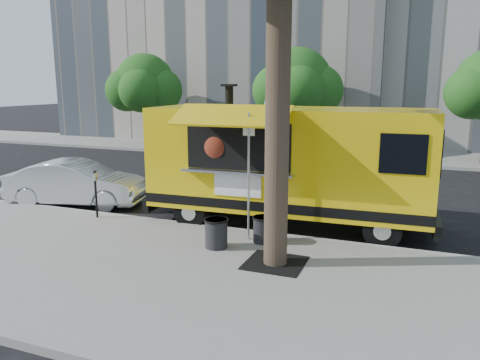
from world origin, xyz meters
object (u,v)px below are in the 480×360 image
(far_tree_b, at_px, (297,83))
(sedan, at_px, (77,183))
(trash_bin_right, at_px, (263,229))
(far_tree_a, at_px, (145,84))
(parking_meter, at_px, (96,188))
(sign_post, at_px, (249,169))
(trash_bin_left, at_px, (216,232))
(food_truck, at_px, (287,162))

(far_tree_b, bearing_deg, sedan, -106.66)
(trash_bin_right, bearing_deg, sedan, 166.34)
(far_tree_a, height_order, parking_meter, far_tree_a)
(far_tree_a, distance_m, sign_post, 18.14)
(trash_bin_left, relative_size, trash_bin_right, 1.08)
(far_tree_b, bearing_deg, trash_bin_right, -78.38)
(sign_post, xyz_separation_m, trash_bin_left, (-0.48, -0.81, -1.35))
(far_tree_b, distance_m, parking_meter, 14.48)
(sedan, distance_m, trash_bin_right, 6.95)
(food_truck, bearing_deg, far_tree_b, 100.99)
(trash_bin_left, xyz_separation_m, trash_bin_right, (0.88, 0.72, -0.03))
(far_tree_b, height_order, trash_bin_right, far_tree_b)
(far_tree_a, xyz_separation_m, sign_post, (11.55, -13.85, -1.93))
(trash_bin_left, bearing_deg, far_tree_a, 127.07)
(far_tree_a, height_order, trash_bin_right, far_tree_a)
(parking_meter, distance_m, food_truck, 5.28)
(far_tree_a, xyz_separation_m, trash_bin_right, (11.95, -13.94, -3.30))
(trash_bin_left, height_order, trash_bin_right, trash_bin_left)
(parking_meter, bearing_deg, far_tree_b, 81.90)
(far_tree_a, xyz_separation_m, sedan, (5.20, -12.30, -3.07))
(trash_bin_left, bearing_deg, parking_meter, 166.05)
(sign_post, bearing_deg, far_tree_a, 129.83)
(far_tree_a, bearing_deg, parking_meter, -62.85)
(sign_post, bearing_deg, food_truck, 77.01)
(sign_post, height_order, food_truck, food_truck)
(far_tree_a, distance_m, trash_bin_left, 18.66)
(sign_post, distance_m, food_truck, 1.85)
(far_tree_b, bearing_deg, far_tree_a, -177.46)
(trash_bin_left, bearing_deg, trash_bin_right, 39.53)
(sedan, relative_size, trash_bin_right, 7.04)
(sign_post, xyz_separation_m, sedan, (-6.35, 1.55, -1.14))
(far_tree_b, bearing_deg, sign_post, -79.85)
(far_tree_a, height_order, far_tree_b, far_tree_b)
(far_tree_a, bearing_deg, far_tree_b, 2.54)
(trash_bin_left, bearing_deg, sedan, 158.10)
(parking_meter, relative_size, trash_bin_right, 2.18)
(far_tree_a, distance_m, parking_meter, 15.59)
(sign_post, height_order, trash_bin_right, sign_post)
(far_tree_b, height_order, parking_meter, far_tree_b)
(trash_bin_right, bearing_deg, far_tree_b, 101.62)
(far_tree_a, bearing_deg, trash_bin_left, -52.93)
(far_tree_b, xyz_separation_m, sedan, (-3.80, -12.70, -3.12))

